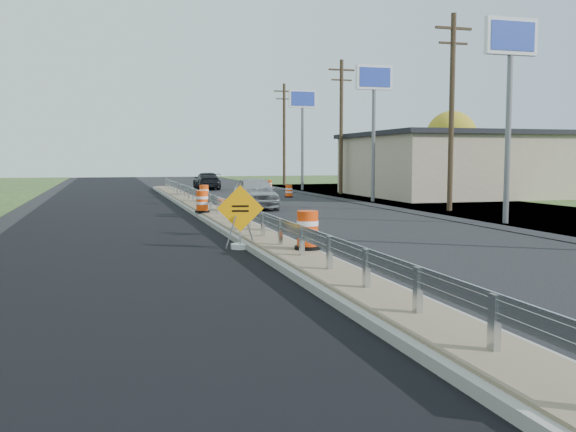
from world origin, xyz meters
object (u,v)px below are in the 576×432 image
object	(u,v)px
barrel_shoulder_far	(269,186)
caution_sign	(240,233)
barrel_median_near	(308,231)
car_silver	(255,192)
barrel_median_far	(204,194)
car_dark_far	(207,181)
barrel_median_mid	(202,202)
barrel_shoulder_mid	(289,191)

from	to	relation	value
barrel_shoulder_far	caution_sign	bearing A→B (deg)	-105.61
barrel_median_near	barrel_shoulder_far	size ratio (longest dim) A/B	1.24
caution_sign	car_silver	xyz separation A→B (m)	(3.70, 14.26, 0.35)
barrel_median_near	barrel_median_far	world-z (taller)	barrel_median_near
caution_sign	barrel_median_near	distance (m)	2.47
barrel_median_far	car_silver	distance (m)	3.36
car_dark_far	barrel_shoulder_far	bearing A→B (deg)	148.30
caution_sign	barrel_shoulder_far	size ratio (longest dim) A/B	2.26
barrel_median_near	car_dark_far	world-z (taller)	car_dark_far
barrel_median_far	car_dark_far	size ratio (longest dim) A/B	0.19
barrel_median_mid	car_silver	xyz separation A→B (m)	(3.35, 4.38, 0.14)
barrel_median_far	barrel_shoulder_mid	xyz separation A→B (m)	(6.45, 5.91, -0.27)
barrel_median_near	car_dark_far	size ratio (longest dim) A/B	0.21
barrel_shoulder_far	car_silver	bearing A→B (deg)	-106.46
car_dark_far	barrel_median_near	bearing A→B (deg)	87.60
barrel_median_mid	barrel_median_far	size ratio (longest dim) A/B	1.05
barrel_median_mid	barrel_shoulder_far	distance (m)	23.42
car_silver	car_dark_far	xyz separation A→B (m)	(0.64, 20.47, -0.13)
barrel_median_far	barrel_shoulder_mid	size ratio (longest dim) A/B	1.10
barrel_median_near	barrel_median_mid	bearing A→B (deg)	94.72
car_silver	barrel_median_mid	bearing A→B (deg)	-123.16
barrel_shoulder_far	car_dark_far	xyz separation A→B (m)	(-4.51, 3.04, 0.30)
barrel_median_mid	car_silver	distance (m)	5.52
barrel_shoulder_mid	car_silver	world-z (taller)	car_silver
barrel_shoulder_mid	barrel_shoulder_far	bearing A→B (deg)	83.97
barrel_median_near	barrel_median_mid	distance (m)	11.98
barrel_median_far	barrel_shoulder_far	size ratio (longest dim) A/B	1.11
barrel_median_near	car_silver	world-z (taller)	car_silver
barrel_median_mid	barrel_shoulder_far	bearing A→B (deg)	68.70
caution_sign	barrel_median_near	bearing A→B (deg)	-44.28
barrel_median_far	barrel_shoulder_far	xyz separation A→B (m)	(7.40, 14.94, -0.27)
caution_sign	barrel_shoulder_far	xyz separation A→B (m)	(8.85, 31.69, -0.08)
barrel_median_mid	car_silver	bearing A→B (deg)	52.56
barrel_median_far	barrel_shoulder_far	world-z (taller)	barrel_median_far
barrel_shoulder_mid	barrel_shoulder_far	distance (m)	9.08
barrel_shoulder_far	barrel_median_near	bearing A→B (deg)	-102.56
car_silver	caution_sign	bearing A→B (deg)	-100.28
barrel_shoulder_mid	car_dark_far	xyz separation A→B (m)	(-3.56, 12.07, 0.30)
barrel_median_mid	barrel_median_far	bearing A→B (deg)	80.90
caution_sign	car_silver	size ratio (longest dim) A/B	0.38
barrel_median_near	barrel_shoulder_mid	distance (m)	25.58
barrel_median_mid	car_dark_far	size ratio (longest dim) A/B	0.20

